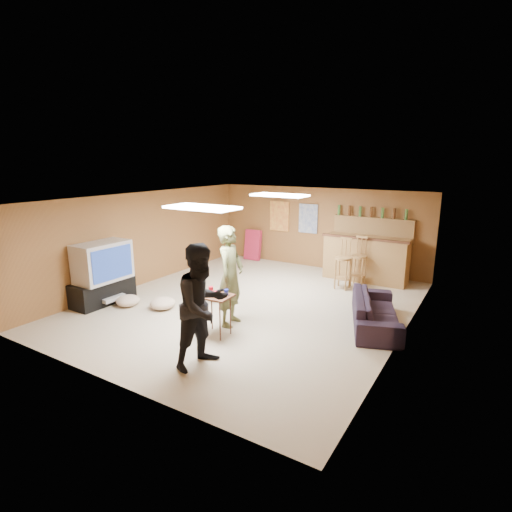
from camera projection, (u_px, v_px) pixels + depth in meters
The scene contains 32 objects.
ground at pixel (251, 305), 8.28m from camera, with size 7.00×7.00×0.00m, color tan.
ceiling at pixel (251, 198), 7.76m from camera, with size 6.00×7.00×0.02m, color silver.
wall_back at pixel (319, 228), 10.93m from camera, with size 6.00×0.02×2.20m, color brown.
wall_front at pixel (106, 306), 5.12m from camera, with size 6.00×0.02×2.20m, color brown.
wall_left at pixel (145, 238), 9.54m from camera, with size 0.02×7.00×2.20m, color brown.
wall_right at pixel (406, 275), 6.51m from camera, with size 0.02×7.00×2.20m, color brown.
tv_stand at pixel (103, 291), 8.35m from camera, with size 0.55×1.30×0.50m, color black.
dvd_box at pixel (111, 297), 8.27m from camera, with size 0.35×0.50×0.08m, color #B2B2B7.
tv_body at pixel (103, 262), 8.17m from camera, with size 0.60×1.10×0.80m, color #B2B2B7.
tv_screen at pixel (113, 264), 8.01m from camera, with size 0.02×0.95×0.65m, color navy.
bar_counter at pixel (366, 259), 9.84m from camera, with size 2.00×0.60×1.10m, color olive.
bar_lip at pixel (364, 239), 9.50m from camera, with size 2.10×0.12×0.05m, color #432315.
bar_shelf at pixel (373, 218), 9.99m from camera, with size 2.00×0.18×0.05m, color olive.
bar_backing at pixel (373, 230), 10.08m from camera, with size 2.00×0.14×0.60m, color olive.
poster_left at pixel (279, 216), 11.44m from camera, with size 0.60×0.03×0.85m, color #BF3F26.
poster_right at pixel (308, 219), 10.99m from camera, with size 0.55×0.03×0.80m, color #334C99.
folding_chair_stack at pixel (253, 245), 11.93m from camera, with size 0.50×0.14×0.90m, color #B12041.
ceiling_panel_front at pixel (202, 207), 6.53m from camera, with size 1.20×0.60×0.04m, color white.
ceiling_panel_back at pixel (280, 195), 8.77m from camera, with size 1.20×0.60×0.04m, color white.
person_olive at pixel (230, 276), 7.11m from camera, with size 0.66×0.44×1.82m, color brown.
person_black at pixel (203, 306), 5.67m from camera, with size 0.89×0.69×1.82m, color black.
sofa at pixel (376, 311), 7.17m from camera, with size 1.94×0.76×0.57m, color black.
tray_table at pixel (216, 315), 6.79m from camera, with size 0.55×0.44×0.71m, color #432315.
cup_red_near at pixel (211, 290), 6.81m from camera, with size 0.08×0.08×0.11m, color red.
cup_red_far at pixel (216, 294), 6.60m from camera, with size 0.08×0.08×0.10m, color red.
cup_blue at pixel (226, 292), 6.70m from camera, with size 0.07×0.07×0.10m, color #17239F.
bar_stool_left at pixel (343, 263), 9.19m from camera, with size 0.39×0.39×1.22m, color olive, non-canonical shape.
bar_stool_right at pixel (359, 261), 9.39m from camera, with size 0.38×0.38×1.21m, color olive, non-canonical shape.
cushion_near_tv at pixel (163, 303), 8.04m from camera, with size 0.51×0.51×0.23m, color tan.
cushion_mid at pixel (216, 295), 8.55m from camera, with size 0.43×0.43×0.19m, color tan.
cushion_far at pixel (128, 301), 8.21m from camera, with size 0.48×0.48×0.22m, color tan.
bottle_row at pixel (371, 212), 9.97m from camera, with size 1.76×0.08×0.26m, color #3F7233, non-canonical shape.
Camera 1 is at (4.15, -6.62, 2.93)m, focal length 28.00 mm.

